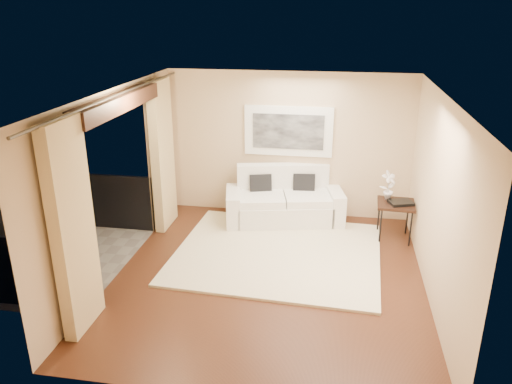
% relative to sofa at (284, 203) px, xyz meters
% --- Properties ---
extents(floor, '(5.00, 5.00, 0.00)m').
position_rel_sofa_xyz_m(floor, '(0.02, -2.09, -0.36)').
color(floor, '#4D2816').
rests_on(floor, ground).
extents(room_shell, '(5.00, 6.40, 5.00)m').
position_rel_sofa_xyz_m(room_shell, '(-2.11, -2.09, 2.16)').
color(room_shell, white).
rests_on(room_shell, ground).
extents(balcony, '(1.81, 2.60, 1.17)m').
position_rel_sofa_xyz_m(balcony, '(-3.28, -2.09, -0.18)').
color(balcony, '#605B56').
rests_on(balcony, ground).
extents(curtains, '(0.16, 4.80, 2.64)m').
position_rel_sofa_xyz_m(curtains, '(-2.09, -2.09, 0.98)').
color(curtains, '#D4B982').
rests_on(curtains, ground).
extents(artwork, '(1.62, 0.07, 0.92)m').
position_rel_sofa_xyz_m(artwork, '(0.02, 0.37, 1.26)').
color(artwork, white).
rests_on(artwork, room_shell).
extents(rug, '(3.38, 2.98, 0.04)m').
position_rel_sofa_xyz_m(rug, '(0.06, -1.36, -0.34)').
color(rug, '#F4E9C4').
rests_on(rug, floor).
extents(sofa, '(2.25, 1.32, 1.02)m').
position_rel_sofa_xyz_m(sofa, '(0.00, 0.00, 0.00)').
color(sofa, white).
rests_on(sofa, floor).
extents(side_table, '(0.64, 0.64, 0.66)m').
position_rel_sofa_xyz_m(side_table, '(1.95, -0.46, 0.25)').
color(side_table, black).
rests_on(side_table, floor).
extents(tray, '(0.45, 0.39, 0.05)m').
position_rel_sofa_xyz_m(tray, '(2.02, -0.50, 0.33)').
color(tray, black).
rests_on(tray, side_table).
extents(orchid, '(0.33, 0.30, 0.51)m').
position_rel_sofa_xyz_m(orchid, '(1.81, -0.33, 0.56)').
color(orchid, white).
rests_on(orchid, side_table).
extents(bistro_table, '(0.63, 0.63, 0.70)m').
position_rel_sofa_xyz_m(bistro_table, '(-3.29, -2.27, 0.26)').
color(bistro_table, black).
rests_on(bistro_table, balcony).
extents(balcony_chair_far, '(0.42, 0.43, 0.95)m').
position_rel_sofa_xyz_m(balcony_chair_far, '(-3.68, -2.18, 0.19)').
color(balcony_chair_far, black).
rests_on(balcony_chair_far, balcony).
extents(balcony_chair_near, '(0.56, 0.56, 1.02)m').
position_rel_sofa_xyz_m(balcony_chair_near, '(-3.00, -2.21, 0.24)').
color(balcony_chair_near, black).
rests_on(balcony_chair_near, balcony).
extents(ice_bucket, '(0.18, 0.18, 0.20)m').
position_rel_sofa_xyz_m(ice_bucket, '(-3.41, -2.22, 0.44)').
color(ice_bucket, white).
rests_on(ice_bucket, bistro_table).
extents(candle, '(0.06, 0.06, 0.07)m').
position_rel_sofa_xyz_m(candle, '(-3.23, -2.16, 0.38)').
color(candle, red).
rests_on(candle, bistro_table).
extents(vase, '(0.04, 0.04, 0.18)m').
position_rel_sofa_xyz_m(vase, '(-3.32, -2.45, 0.43)').
color(vase, white).
rests_on(vase, bistro_table).
extents(glass_a, '(0.06, 0.06, 0.12)m').
position_rel_sofa_xyz_m(glass_a, '(-3.20, -2.36, 0.40)').
color(glass_a, white).
rests_on(glass_a, bistro_table).
extents(glass_b, '(0.06, 0.06, 0.12)m').
position_rel_sofa_xyz_m(glass_b, '(-3.10, -2.25, 0.40)').
color(glass_b, white).
rests_on(glass_b, bistro_table).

